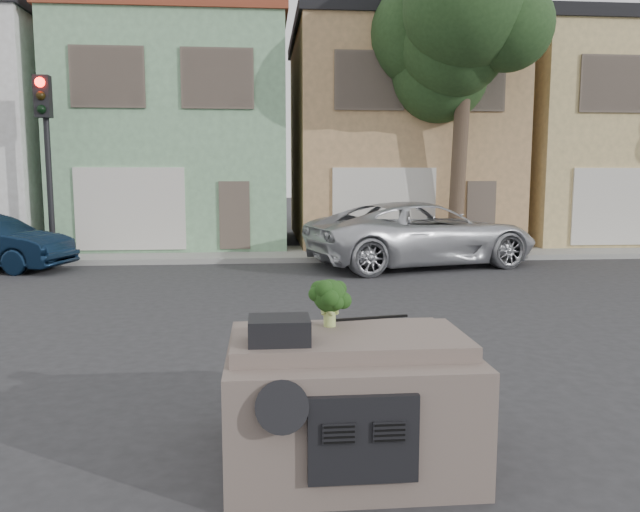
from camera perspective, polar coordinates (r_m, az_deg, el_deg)
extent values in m
plane|color=#303033|center=(8.51, -0.32, -9.16)|extent=(120.00, 120.00, 0.00)
cube|color=gray|center=(18.78, -3.05, 0.20)|extent=(40.00, 3.00, 0.15)
cube|color=#7FAF83|center=(22.84, -12.47, 10.62)|extent=(7.20, 8.20, 7.55)
cube|color=tan|center=(23.14, 6.62, 10.70)|extent=(7.20, 8.20, 7.55)
cube|color=tan|center=(25.74, 23.45, 9.81)|extent=(7.20, 8.20, 7.55)
imported|color=silver|center=(17.03, 9.29, -0.88)|extent=(6.73, 4.38, 1.72)
cube|color=black|center=(18.56, -23.64, 7.17)|extent=(0.40, 0.40, 5.10)
cube|color=#243F1D|center=(18.89, 12.68, 12.77)|extent=(4.40, 4.00, 8.50)
cube|color=#6A5A52|center=(5.50, 2.41, -12.44)|extent=(2.00, 1.80, 1.12)
cube|color=black|center=(4.92, -3.75, -6.77)|extent=(0.48, 0.38, 0.20)
cube|color=black|center=(5.74, 4.73, -5.66)|extent=(0.69, 0.15, 0.02)
cube|color=#183510|center=(5.41, 0.89, -4.26)|extent=(0.47, 0.47, 0.42)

